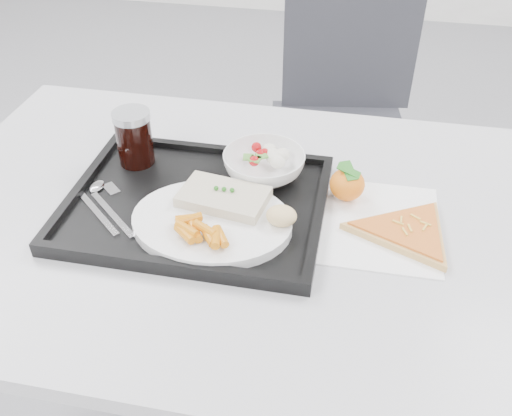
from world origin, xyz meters
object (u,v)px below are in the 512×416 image
pizza_slice (407,231)px  table (247,242)px  dinner_plate (212,222)px  tangerine (347,184)px  salad_bowl (264,165)px  chair (343,102)px  cola_glass (134,137)px  tray (197,204)px

pizza_slice → table: bearing=178.4°
dinner_plate → tangerine: 0.25m
pizza_slice → dinner_plate: bearing=-170.2°
table → dinner_plate: dinner_plate is taller
dinner_plate → salad_bowl: size_ratio=1.78×
chair → cola_glass: size_ratio=8.61×
table → salad_bowl: size_ratio=7.89×
salad_bowl → dinner_plate: bearing=-109.5°
tangerine → pizza_slice: 0.14m
cola_glass → pizza_slice: size_ratio=0.46×
salad_bowl → tray: bearing=-134.6°
tray → tangerine: (0.26, 0.08, 0.03)m
table → tangerine: 0.21m
dinner_plate → cola_glass: size_ratio=2.50×
chair → dinner_plate: bearing=-100.3°
table → salad_bowl: bearing=83.1°
tangerine → cola_glass: bearing=176.5°
tray → cola_glass: (-0.15, 0.10, 0.06)m
cola_glass → chair: bearing=64.8°
tray → tangerine: tangerine is taller
salad_bowl → cola_glass: 0.25m
table → pizza_slice: pizza_slice is taller
table → pizza_slice: size_ratio=5.10×
pizza_slice → salad_bowl: bearing=157.8°
cola_glass → tangerine: cola_glass is taller
tangerine → tray: bearing=-163.4°
cola_glass → tangerine: size_ratio=1.63×
tangerine → dinner_plate: bearing=-147.5°
tray → dinner_plate: (0.04, -0.06, 0.02)m
chair → tray: 0.92m
salad_bowl → cola_glass: (-0.25, -0.00, 0.03)m
chair → salad_bowl: bearing=-98.2°
tray → dinner_plate: 0.08m
tangerine → pizza_slice: bearing=-36.9°
tray → table: bearing=2.2°
pizza_slice → cola_glass: bearing=168.4°
table → dinner_plate: size_ratio=4.44×
cola_glass → dinner_plate: bearing=-40.0°
chair → tangerine: 0.83m
salad_bowl → cola_glass: cola_glass is taller
table → chair: bearing=81.9°
dinner_plate → cola_glass: bearing=140.0°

